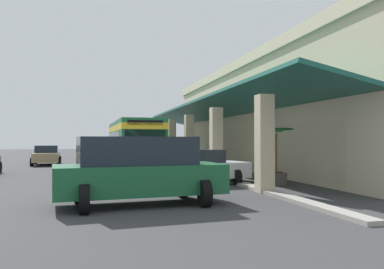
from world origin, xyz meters
TOP-DOWN VIEW (x-y plane):
  - ground at (0.00, 8.00)m, footprint 120.00×120.00m
  - curb_strip at (2.73, 3.47)m, footprint 34.65×0.50m
  - plaza_building at (2.73, 13.10)m, footprint 29.18×16.95m
  - transit_bus at (0.54, 0.08)m, footprint 11.26×3.00m
  - parked_sedan_tan at (-4.28, -5.98)m, footprint 4.50×2.19m
  - parked_sedan_white at (11.19, 1.65)m, footprint 2.82×4.60m
  - parked_suv_green at (15.94, -1.23)m, footprint 3.03×4.97m
  - pedestrian at (11.97, -0.28)m, footprint 0.51×0.58m
  - potted_palm at (12.24, 4.86)m, footprint 1.73×1.69m

SIDE VIEW (x-z plane):
  - ground at x=0.00m, z-range 0.00..0.00m
  - curb_strip at x=2.73m, z-range 0.00..0.12m
  - parked_sedan_tan at x=-4.28m, z-range 0.02..1.49m
  - parked_sedan_white at x=11.19m, z-range 0.02..1.49m
  - potted_palm at x=12.24m, z-range -0.46..1.97m
  - pedestrian at x=11.97m, z-range 0.11..1.83m
  - parked_suv_green at x=15.94m, z-range 0.03..2.00m
  - transit_bus at x=0.54m, z-range 0.18..3.52m
  - plaza_building at x=2.73m, z-range 0.00..6.98m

